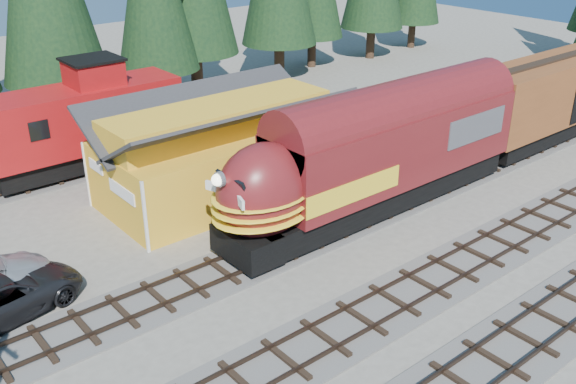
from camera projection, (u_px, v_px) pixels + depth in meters
ground at (367, 276)px, 26.40m from camera, size 120.00×120.00×0.00m
track_siding at (443, 181)px, 34.95m from camera, size 68.00×3.20×0.33m
track_main_south at (543, 221)px, 30.75m from camera, size 68.00×3.20×0.33m
depot at (221, 140)px, 32.49m from camera, size 12.80×7.00×5.30m
locomotive at (369, 161)px, 30.33m from camera, size 17.87×3.55×4.86m
boxcar at (558, 94)px, 40.07m from camera, size 15.63×3.35×4.91m
caboose at (82, 122)px, 35.37m from camera, size 11.18×3.24×5.81m
pickup_truck_a at (4, 296)px, 23.64m from camera, size 6.32×3.88×1.64m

